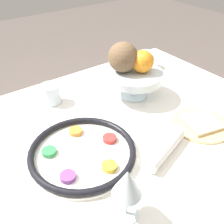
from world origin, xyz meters
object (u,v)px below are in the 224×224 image
cup_mid (51,94)px  bread_plate (201,124)px  cup_near (146,60)px  seder_plate (83,152)px  orange_fruit (142,62)px  fruit_stand (135,77)px  coconut (123,57)px  napkin_roll (164,148)px  wine_glass (127,185)px

cup_mid → bread_plate: bearing=-51.2°
bread_plate → cup_near: bearing=71.0°
seder_plate → cup_mid: size_ratio=4.23×
orange_fruit → cup_mid: orange_fruit is taller
orange_fruit → fruit_stand: bearing=155.0°
bread_plate → cup_mid: size_ratio=2.63×
coconut → cup_near: coconut is taller
fruit_stand → coconut: (-0.03, 0.04, 0.08)m
cup_near → napkin_roll: bearing=-127.0°
bread_plate → cup_near: cup_near is taller
wine_glass → coconut: coconut is taller
fruit_stand → bread_plate: 0.30m
orange_fruit → cup_near: 0.28m
fruit_stand → coconut: bearing=128.8°
orange_fruit → napkin_roll: 0.36m
orange_fruit → napkin_roll: bearing=-119.1°
fruit_stand → cup_mid: fruit_stand is taller
wine_glass → fruit_stand: size_ratio=0.68×
fruit_stand → orange_fruit: (0.02, -0.01, 0.06)m
cup_near → wine_glass: bearing=-135.5°
bread_plate → seder_plate: bearing=164.2°
fruit_stand → napkin_roll: fruit_stand is taller
cup_near → orange_fruit: bearing=-137.2°
coconut → napkin_roll: 0.39m
fruit_stand → bread_plate: bearing=-77.7°
wine_glass → bread_plate: (0.42, 0.11, -0.10)m
seder_plate → coconut: size_ratio=2.80×
orange_fruit → cup_near: orange_fruit is taller
wine_glass → coconut: bearing=53.0°
coconut → cup_mid: bearing=156.4°
napkin_roll → cup_near: 0.59m
wine_glass → cup_mid: wine_glass is taller
seder_plate → cup_mid: 0.33m
wine_glass → napkin_roll: bearing=22.6°
bread_plate → wine_glass: bearing=-164.9°
wine_glass → cup_near: bearing=44.5°
seder_plate → napkin_roll: bearing=-34.2°
seder_plate → napkin_roll: (0.20, -0.14, 0.01)m
bread_plate → cup_mid: 0.56m
seder_plate → bread_plate: seder_plate is taller
wine_glass → bread_plate: 0.45m
coconut → seder_plate: bearing=-146.2°
cup_mid → coconut: bearing=-23.6°
seder_plate → bread_plate: (0.40, -0.11, -0.01)m
bread_plate → cup_near: size_ratio=2.63×
orange_fruit → cup_mid: (-0.31, 0.16, -0.11)m
orange_fruit → napkin_roll: orange_fruit is taller
seder_plate → napkin_roll: napkin_roll is taller
seder_plate → fruit_stand: fruit_stand is taller
bread_plate → napkin_roll: bearing=-173.6°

